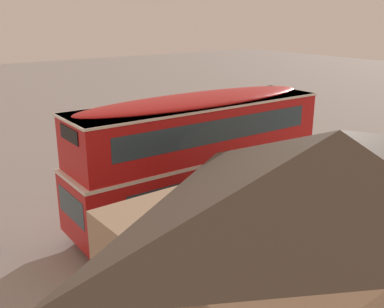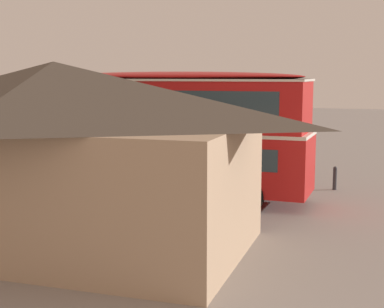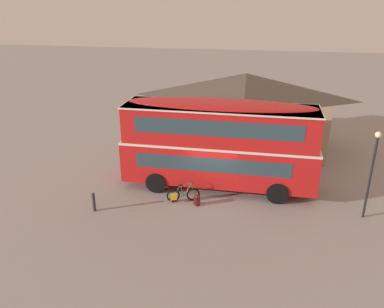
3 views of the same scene
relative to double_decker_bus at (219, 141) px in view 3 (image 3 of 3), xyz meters
name	(u,v)px [view 3 (image 3 of 3)]	position (x,y,z in m)	size (l,w,h in m)	color
ground_plane	(212,195)	(-0.20, -0.96, -2.64)	(120.00, 120.00, 0.00)	gray
double_decker_bus	(219,141)	(0.00, 0.00, 0.00)	(10.13, 2.73, 4.79)	black
touring_bicycle	(182,195)	(-1.59, -1.92, -2.27)	(1.64, 0.76, 1.06)	black
backpack_on_ground	(197,200)	(-0.80, -2.15, -2.36)	(0.35, 0.36, 0.56)	maroon
water_bottle_red_squeeze	(171,201)	(-2.12, -2.15, -2.54)	(0.07, 0.07, 0.23)	#D84C33
pub_building	(245,110)	(0.94, 6.59, -0.07)	(10.76, 6.36, 5.02)	tan
street_lamp	(373,165)	(7.08, -1.85, 0.01)	(0.28, 0.28, 4.24)	black
kerb_bollard	(94,202)	(-5.58, -3.59, -2.14)	(0.16, 0.16, 0.97)	#333338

